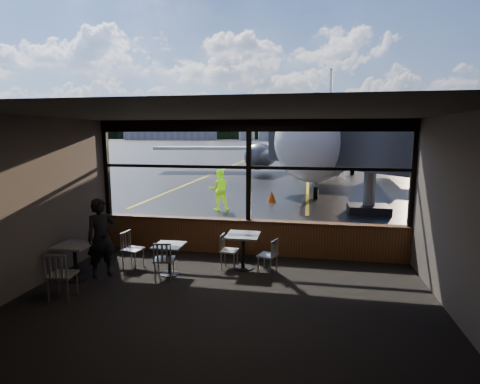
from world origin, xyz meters
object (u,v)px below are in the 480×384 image
(jet_bridge, at_px, (365,149))
(passenger, at_px, (101,238))
(cafe_table_left, at_px, (76,262))
(ground_crew, at_px, (219,190))
(chair_near_w, at_px, (229,251))
(cafe_table_mid, at_px, (169,260))
(airliner, at_px, (326,107))
(chair_mid_s, at_px, (164,260))
(chair_near_e, at_px, (267,256))
(cone_nose, at_px, (272,196))
(cafe_table_near, at_px, (243,252))
(chair_mid_w, at_px, (133,250))
(chair_left_s, at_px, (62,275))

(jet_bridge, height_order, passenger, jet_bridge)
(cafe_table_left, bearing_deg, ground_crew, 80.70)
(cafe_table_left, distance_m, chair_near_w, 3.40)
(cafe_table_mid, height_order, ground_crew, ground_crew)
(airliner, xyz_separation_m, chair_mid_s, (-4.25, -22.34, -4.72))
(cafe_table_mid, xyz_separation_m, chair_mid_s, (-0.02, -0.26, 0.09))
(jet_bridge, relative_size, chair_near_e, 14.55)
(airliner, bearing_deg, cafe_table_mid, -96.71)
(passenger, height_order, cone_nose, passenger)
(passenger, bearing_deg, cafe_table_left, 162.02)
(cafe_table_near, bearing_deg, chair_mid_w, -170.82)
(cafe_table_left, distance_m, passenger, 0.73)
(chair_near_e, relative_size, chair_mid_s, 0.92)
(cafe_table_left, height_order, cone_nose, cafe_table_left)
(chair_mid_s, bearing_deg, cafe_table_mid, 76.40)
(jet_bridge, bearing_deg, airliner, 93.43)
(chair_mid_w, distance_m, chair_left_s, 1.91)
(cone_nose, bearing_deg, cafe_table_mid, -98.25)
(airliner, relative_size, chair_mid_s, 38.55)
(chair_mid_w, bearing_deg, chair_near_e, 102.59)
(cafe_table_left, xyz_separation_m, chair_mid_s, (1.88, 0.39, 0.04))
(chair_near_e, height_order, chair_mid_s, chair_mid_s)
(chair_left_s, bearing_deg, chair_near_w, 30.45)
(chair_near_e, bearing_deg, cafe_table_mid, 122.71)
(cafe_table_near, bearing_deg, ground_crew, 108.09)
(airliner, relative_size, cafe_table_mid, 48.01)
(airliner, distance_m, cafe_table_left, 24.01)
(ground_crew, xyz_separation_m, cone_nose, (1.97, 2.20, -0.57))
(airliner, distance_m, cafe_table_mid, 22.99)
(jet_bridge, bearing_deg, cafe_table_near, -118.44)
(cafe_table_mid, xyz_separation_m, chair_mid_w, (-1.01, 0.27, 0.09))
(chair_left_s, bearing_deg, jet_bridge, 44.29)
(cafe_table_mid, bearing_deg, chair_mid_s, -93.45)
(chair_near_w, xyz_separation_m, cone_nose, (0.14, 8.79, -0.13))
(cafe_table_left, distance_m, chair_left_s, 0.98)
(chair_mid_w, distance_m, cone_nose, 9.52)
(cafe_table_mid, height_order, passenger, passenger)
(airliner, xyz_separation_m, chair_left_s, (-5.79, -23.64, -4.67))
(jet_bridge, bearing_deg, cone_nose, 149.30)
(cafe_table_mid, height_order, chair_mid_w, chair_mid_w)
(jet_bridge, height_order, cafe_table_left, jet_bridge)
(ground_crew, height_order, cone_nose, ground_crew)
(cafe_table_near, height_order, chair_mid_w, chair_mid_w)
(chair_near_w, bearing_deg, chair_mid_w, -75.21)
(chair_left_s, bearing_deg, passenger, 75.25)
(ground_crew, distance_m, cone_nose, 3.01)
(jet_bridge, xyz_separation_m, ground_crew, (-5.71, 0.02, -1.72))
(chair_near_w, relative_size, chair_mid_s, 0.92)
(jet_bridge, bearing_deg, chair_near_e, -113.70)
(jet_bridge, relative_size, cafe_table_near, 14.21)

